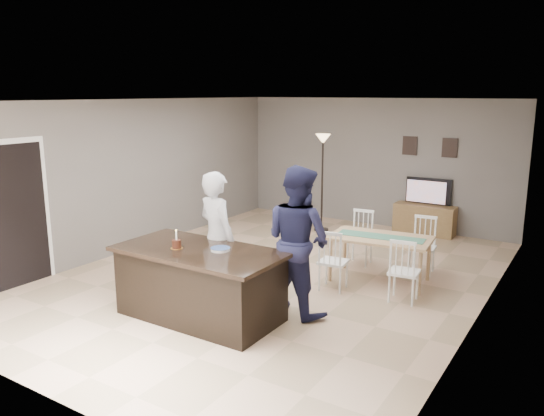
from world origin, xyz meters
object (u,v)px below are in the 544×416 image
Objects in this scene: kitchen_island at (200,283)px; woman at (217,238)px; birthday_cake at (177,244)px; plate_stack at (220,249)px; dining_table at (380,244)px; tv_console at (424,219)px; television at (427,192)px; man at (298,240)px; floor_lamp at (323,156)px.

woman is at bearing 105.30° from kitchen_island.
plate_stack is (0.52, 0.21, -0.04)m from birthday_cake.
kitchen_island is 8.86× the size of birthday_cake.
dining_table is (1.43, 2.48, 0.12)m from kitchen_island.
tv_console is at bearing 80.23° from plate_stack.
television is at bearing 80.35° from plate_stack.
kitchen_island is 1.36m from man.
television is (1.20, 5.64, 0.41)m from kitchen_island.
television is 5.62m from plate_stack.
woman reaches higher than television.
woman is 0.68m from birthday_cake.
man is (0.95, 0.82, 0.51)m from kitchen_island.
tv_console is 0.62× the size of man.
floor_lamp is (-1.89, -0.86, 1.25)m from tv_console.
woman is at bearing 131.95° from plate_stack.
kitchen_island is at bearing 56.10° from man.
dining_table is at bearing -111.98° from woman.
television is 0.51× the size of dining_table.
birthday_cake is at bearing -129.39° from dining_table.
woman is at bearing 75.14° from television.
birthday_cake reaches higher than tv_console.
dining_table is at bearing 63.75° from plate_stack.
dining_table is (0.48, 1.66, -0.39)m from man.
plate_stack is at bearing 149.32° from woman.
birthday_cake is at bearing -104.46° from tv_console.
birthday_cake is at bearing -157.99° from plate_stack.
man is at bearing -148.78° from woman.
kitchen_island is at bearing 77.99° from television.
tv_console is at bearing 90.00° from television.
floor_lamp is (-0.95, 4.62, 0.63)m from plate_stack.
man is 1.07× the size of dining_table.
tv_console is 1.31× the size of television.
dining_table is at bearing -46.37° from floor_lamp.
tv_console is 3.11m from dining_table.
man is (-0.25, -4.82, 0.10)m from television.
floor_lamp is (-0.69, 4.71, 1.09)m from kitchen_island.
woman reaches higher than birthday_cake.
floor_lamp is at bearing -65.22° from woman.
floor_lamp reaches higher than dining_table.
tv_console is at bearing -77.75° from man.
kitchen_island is at bearing 122.68° from woman.
woman reaches higher than kitchen_island.
tv_console is 5.23m from woman.
floor_lamp is at bearing -51.86° from man.
plate_stack reaches higher than kitchen_island.
plate_stack reaches higher than dining_table.
floor_lamp reaches higher than plate_stack.
tv_console is 4.95× the size of birthday_cake.
woman reaches higher than dining_table.
plate_stack is at bearing -99.77° from tv_console.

